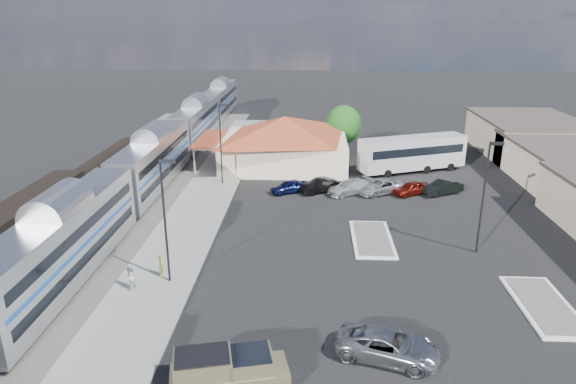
{
  "coord_description": "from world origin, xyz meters",
  "views": [
    {
      "loc": [
        -1.19,
        -37.59,
        17.84
      ],
      "look_at": [
        -3.24,
        5.81,
        2.8
      ],
      "focal_mm": 32.0,
      "sensor_mm": 36.0,
      "label": 1
    }
  ],
  "objects_px": {
    "station_depot": "(284,141)",
    "pickup_truck": "(229,371)",
    "suv": "(388,346)",
    "coach_bus": "(412,152)"
  },
  "relations": [
    {
      "from": "pickup_truck",
      "to": "station_depot",
      "type": "bearing_deg",
      "value": -13.84
    },
    {
      "from": "station_depot",
      "to": "pickup_truck",
      "type": "xyz_separation_m",
      "value": [
        -0.56,
        -40.45,
        -2.17
      ]
    },
    {
      "from": "pickup_truck",
      "to": "coach_bus",
      "type": "bearing_deg",
      "value": -35.47
    },
    {
      "from": "suv",
      "to": "station_depot",
      "type": "bearing_deg",
      "value": 28.25
    },
    {
      "from": "station_depot",
      "to": "pickup_truck",
      "type": "height_order",
      "value": "station_depot"
    },
    {
      "from": "suv",
      "to": "coach_bus",
      "type": "height_order",
      "value": "coach_bus"
    },
    {
      "from": "pickup_truck",
      "to": "suv",
      "type": "bearing_deg",
      "value": -84.92
    },
    {
      "from": "coach_bus",
      "to": "station_depot",
      "type": "bearing_deg",
      "value": 61.44
    },
    {
      "from": "pickup_truck",
      "to": "suv",
      "type": "relative_size",
      "value": 1.1
    },
    {
      "from": "suv",
      "to": "pickup_truck",
      "type": "bearing_deg",
      "value": 124.8
    }
  ]
}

